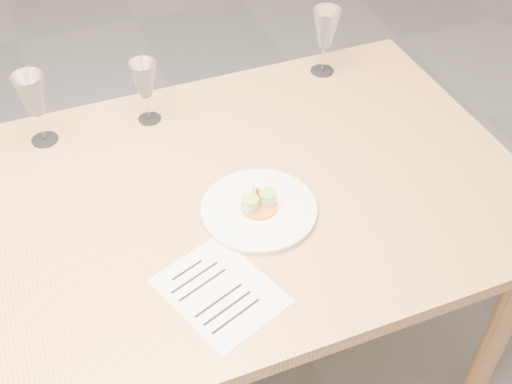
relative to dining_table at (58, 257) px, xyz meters
name	(u,v)px	position (x,y,z in m)	size (l,w,h in m)	color
dining_table	(58,257)	(0.00, 0.00, 0.00)	(2.40, 1.00, 0.75)	tan
dinner_plate	(259,209)	(0.48, -0.10, 0.08)	(0.28, 0.28, 0.07)	white
recipe_sheet	(220,291)	(0.32, -0.29, 0.07)	(0.28, 0.32, 0.00)	white
wine_glass_1	(32,96)	(0.04, 0.38, 0.21)	(0.08, 0.08, 0.21)	white
wine_glass_2	(144,81)	(0.33, 0.36, 0.20)	(0.08, 0.08, 0.19)	white
wine_glass_3	(326,29)	(0.90, 0.41, 0.22)	(0.08, 0.08, 0.21)	white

